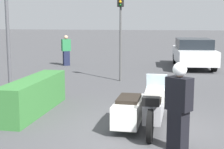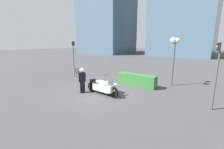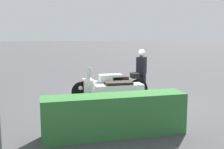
# 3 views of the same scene
# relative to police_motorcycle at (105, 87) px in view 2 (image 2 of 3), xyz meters

# --- Properties ---
(ground_plane) EXTENTS (160.00, 160.00, 0.00)m
(ground_plane) POSITION_rel_police_motorcycle_xyz_m (-0.60, -0.01, -0.48)
(ground_plane) COLOR #424244
(police_motorcycle) EXTENTS (2.71, 1.17, 1.17)m
(police_motorcycle) POSITION_rel_police_motorcycle_xyz_m (0.00, 0.00, 0.00)
(police_motorcycle) COLOR black
(police_motorcycle) RESTS_ON ground
(officer_rider) EXTENTS (0.51, 0.55, 1.73)m
(officer_rider) POSITION_rel_police_motorcycle_xyz_m (-1.38, -0.86, 0.44)
(officer_rider) COLOR black
(officer_rider) RESTS_ON ground
(hedge_bush_curbside) EXTENTS (3.27, 0.68, 0.95)m
(hedge_bush_curbside) POSITION_rel_police_motorcycle_xyz_m (0.73, 3.01, -0.00)
(hedge_bush_curbside) COLOR #337033
(hedge_bush_curbside) RESTS_ON ground
(twin_lamp_post) EXTENTS (0.43, 1.47, 3.83)m
(twin_lamp_post) POSITION_rel_police_motorcycle_xyz_m (2.97, 4.86, 2.69)
(twin_lamp_post) COLOR #4C4C51
(twin_lamp_post) RESTS_ON ground
(traffic_light_near) EXTENTS (0.23, 0.26, 3.44)m
(traffic_light_near) POSITION_rel_police_motorcycle_xyz_m (6.01, 1.47, 1.78)
(traffic_light_near) COLOR #4C4C4C
(traffic_light_near) RESTS_ON ground
(traffic_light_far) EXTENTS (0.23, 0.27, 3.57)m
(traffic_light_far) POSITION_rel_police_motorcycle_xyz_m (-5.98, 2.07, 1.85)
(traffic_light_far) COLOR #4C4C4C
(traffic_light_far) RESTS_ON ground
(bicycle_parked) EXTENTS (1.51, 0.63, 0.70)m
(bicycle_parked) POSITION_rel_police_motorcycle_xyz_m (-6.57, 2.93, -0.16)
(bicycle_parked) COLOR black
(bicycle_parked) RESTS_ON ground
(office_building_side) EXTENTS (15.66, 13.09, 29.34)m
(office_building_side) POSITION_rel_police_motorcycle_xyz_m (-26.99, 32.04, 14.19)
(office_building_side) COLOR slate
(office_building_side) RESTS_ON ground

